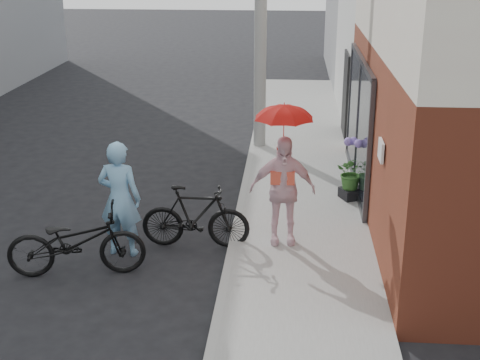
# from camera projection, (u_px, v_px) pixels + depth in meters

# --- Properties ---
(ground) EXTENTS (80.00, 80.00, 0.00)m
(ground) POSITION_uv_depth(u_px,v_px,m) (170.00, 261.00, 10.44)
(ground) COLOR black
(ground) RESTS_ON ground
(sidewalk) EXTENTS (2.20, 24.00, 0.12)m
(sidewalk) POSITION_uv_depth(u_px,v_px,m) (303.00, 212.00, 12.14)
(sidewalk) COLOR gray
(sidewalk) RESTS_ON ground
(curb) EXTENTS (0.12, 24.00, 0.12)m
(curb) POSITION_uv_depth(u_px,v_px,m) (240.00, 210.00, 12.23)
(curb) COLOR #9E9E99
(curb) RESTS_ON ground
(officer) EXTENTS (0.73, 0.52, 1.86)m
(officer) POSITION_uv_depth(u_px,v_px,m) (120.00, 199.00, 10.38)
(officer) COLOR #77AED5
(officer) RESTS_ON ground
(bike_left) EXTENTS (2.12, 1.06, 1.06)m
(bike_left) POSITION_uv_depth(u_px,v_px,m) (76.00, 242.00, 9.84)
(bike_left) COLOR black
(bike_left) RESTS_ON ground
(bike_right) EXTENTS (1.75, 0.50, 1.05)m
(bike_right) POSITION_uv_depth(u_px,v_px,m) (196.00, 217.00, 10.75)
(bike_right) COLOR black
(bike_right) RESTS_ON ground
(kimono_woman) EXTENTS (1.07, 0.51, 1.77)m
(kimono_woman) POSITION_uv_depth(u_px,v_px,m) (282.00, 190.00, 10.54)
(kimono_woman) COLOR silver
(kimono_woman) RESTS_ON sidewalk
(parasol) EXTENTS (0.88, 0.88, 0.78)m
(parasol) POSITION_uv_depth(u_px,v_px,m) (284.00, 111.00, 10.11)
(parasol) COLOR red
(parasol) RESTS_ON kimono_woman
(planter) EXTENTS (0.48, 0.48, 0.19)m
(planter) POSITION_uv_depth(u_px,v_px,m) (351.00, 193.00, 12.61)
(planter) COLOR black
(planter) RESTS_ON sidewalk
(potted_plant) EXTENTS (0.58, 0.50, 0.65)m
(potted_plant) POSITION_uv_depth(u_px,v_px,m) (352.00, 172.00, 12.47)
(potted_plant) COLOR #336428
(potted_plant) RESTS_ON planter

